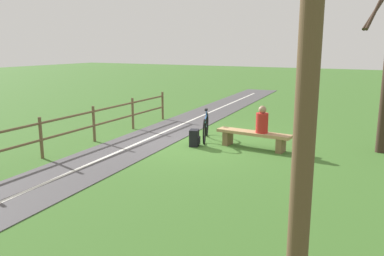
{
  "coord_description": "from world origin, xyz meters",
  "views": [
    {
      "loc": [
        -5.05,
        9.77,
        2.72
      ],
      "look_at": [
        -0.9,
        1.97,
        0.87
      ],
      "focal_mm": 36.79,
      "sensor_mm": 36.0,
      "label": 1
    }
  ],
  "objects": [
    {
      "name": "bicycle",
      "position": [
        -0.12,
        -0.35,
        0.38
      ],
      "size": [
        0.7,
        1.66,
        0.9
      ],
      "rotation": [
        0.0,
        0.0,
        1.95
      ],
      "color": "black",
      "rests_on": "ground_plane"
    },
    {
      "name": "paved_path",
      "position": [
        1.12,
        4.0,
        0.01
      ],
      "size": [
        4.75,
        36.03,
        0.02
      ],
      "primitive_type": "cube",
      "rotation": [
        0.0,
        0.0,
        0.08
      ],
      "color": "#4C494C",
      "rests_on": "ground_plane"
    },
    {
      "name": "tree_far_right",
      "position": [
        -4.27,
        6.12,
        2.07
      ],
      "size": [
        0.97,
        1.22,
        4.37
      ],
      "color": "brown",
      "rests_on": "ground_plane"
    },
    {
      "name": "person_seated",
      "position": [
        -1.91,
        -0.08,
        0.77
      ],
      "size": [
        0.35,
        0.35,
        0.72
      ],
      "rotation": [
        0.0,
        0.0,
        -0.08
      ],
      "color": "#B2231E",
      "rests_on": "bench"
    },
    {
      "name": "ground_plane",
      "position": [
        0.0,
        0.0,
        0.0
      ],
      "size": [
        80.0,
        80.0,
        0.0
      ],
      "primitive_type": "plane",
      "color": "#3D6B28"
    },
    {
      "name": "fence_roadside",
      "position": [
        2.55,
        4.25,
        0.62
      ],
      "size": [
        0.54,
        13.76,
        1.03
      ],
      "rotation": [
        0.0,
        0.0,
        1.6
      ],
      "color": "brown",
      "rests_on": "ground_plane"
    },
    {
      "name": "backpack",
      "position": [
        -0.16,
        0.44,
        0.23
      ],
      "size": [
        0.34,
        0.37,
        0.46
      ],
      "rotation": [
        0.0,
        0.0,
        1.88
      ],
      "color": "black",
      "rests_on": "ground_plane"
    },
    {
      "name": "bench",
      "position": [
        -1.68,
        -0.09,
        0.33
      ],
      "size": [
        2.08,
        0.56,
        0.46
      ],
      "rotation": [
        0.0,
        0.0,
        -0.08
      ],
      "color": "#A88456",
      "rests_on": "ground_plane"
    },
    {
      "name": "path_centre_line",
      "position": [
        1.12,
        4.0,
        0.02
      ],
      "size": [
        2.7,
        31.9,
        0.0
      ],
      "primitive_type": "cube",
      "rotation": [
        0.0,
        0.0,
        0.08
      ],
      "color": "silver",
      "rests_on": "paved_path"
    }
  ]
}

